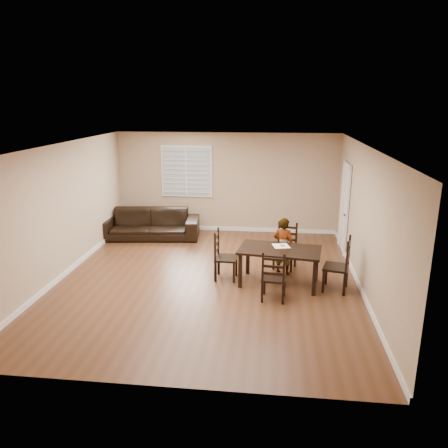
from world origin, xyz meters
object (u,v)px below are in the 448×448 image
Objects in this scene: dining_table at (280,253)px; chair_far at (273,280)px; child at (283,246)px; sofa at (150,224)px; chair_left at (220,257)px; donut at (282,245)px; chair_near at (286,247)px; chair_right at (343,267)px.

dining_table is 0.86m from chair_far.
child is 0.47× the size of sofa.
dining_table is 1.38× the size of child.
chair_left is 10.30× the size of donut.
donut is 0.04× the size of sofa.
sofa is at bearing -9.12° from child.
chair_near is 0.93× the size of chair_right.
chair_far is at bearing -82.95° from chair_near.
chair_near is 3.92m from sofa.
child is (1.27, 0.40, 0.14)m from chair_left.
chair_left is at bearing -36.82° from chair_far.
child reaches higher than donut.
dining_table is 0.21m from donut.
child reaches higher than chair_left.
dining_table is at bearing -83.52° from chair_near.
child is (-1.11, 0.75, 0.12)m from chair_right.
chair_near is at bearing -31.81° from sofa.
chair_left is at bearing -179.38° from dining_table.
chair_right reaches higher than dining_table.
chair_far is at bearing -89.62° from dining_table.
chair_left is 1.34m from child.
child is (-0.08, -0.43, 0.16)m from chair_near.
chair_near is at bearing 82.08° from donut.
chair_near is at bearing -77.96° from child.
chair_far is at bearing -53.28° from sofa.
sofa is at bearing -108.05° from chair_right.
dining_table is 1.22m from chair_left.
sofa is (-3.54, 1.69, -0.07)m from chair_near.
dining_table is 1.57× the size of chair_right.
dining_table is at bearing -104.55° from donut.
chair_left is at bearing -132.82° from chair_near.
chair_left is 3.34m from sofa.
chair_right is (1.04, -1.17, 0.04)m from chair_near.
chair_right reaches higher than chair_far.
child is (0.19, 1.39, 0.17)m from chair_far.
chair_left is (-1.08, 0.98, 0.03)m from chair_far.
child is at bearing -109.95° from chair_right.
dining_table is 0.57m from child.
chair_left is 1.27m from donut.
child reaches higher than chair_near.
donut is at bearing -93.49° from chair_far.
dining_table is 1.75× the size of chair_far.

